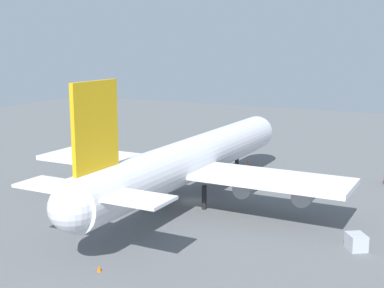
{
  "coord_description": "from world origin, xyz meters",
  "views": [
    {
      "loc": [
        -67.72,
        -35.57,
        23.37
      ],
      "look_at": [
        0.0,
        0.0,
        8.73
      ],
      "focal_mm": 49.55,
      "sensor_mm": 36.0,
      "label": 1
    }
  ],
  "objects_px": {
    "cargo_container_fore": "(356,242)",
    "safety_cone_nose": "(248,162)",
    "safety_cone_tail": "(99,268)",
    "cargo_airplane": "(191,159)",
    "catering_truck": "(90,177)"
  },
  "relations": [
    {
      "from": "cargo_container_fore",
      "to": "safety_cone_tail",
      "type": "height_order",
      "value": "cargo_container_fore"
    },
    {
      "from": "cargo_container_fore",
      "to": "safety_cone_nose",
      "type": "xyz_separation_m",
      "value": [
        34.65,
        27.2,
        -0.53
      ]
    },
    {
      "from": "cargo_container_fore",
      "to": "cargo_airplane",
      "type": "bearing_deg",
      "value": 72.87
    },
    {
      "from": "cargo_airplane",
      "to": "safety_cone_tail",
      "type": "relative_size",
      "value": 87.9
    },
    {
      "from": "catering_truck",
      "to": "safety_cone_tail",
      "type": "distance_m",
      "value": 35.53
    },
    {
      "from": "catering_truck",
      "to": "cargo_container_fore",
      "type": "bearing_deg",
      "value": -100.93
    },
    {
      "from": "cargo_airplane",
      "to": "cargo_container_fore",
      "type": "relative_size",
      "value": 19.03
    },
    {
      "from": "safety_cone_nose",
      "to": "safety_cone_tail",
      "type": "distance_m",
      "value": 53.41
    },
    {
      "from": "cargo_airplane",
      "to": "catering_truck",
      "type": "height_order",
      "value": "cargo_airplane"
    },
    {
      "from": "catering_truck",
      "to": "safety_cone_nose",
      "type": "relative_size",
      "value": 5.12
    },
    {
      "from": "catering_truck",
      "to": "cargo_container_fore",
      "type": "distance_m",
      "value": 46.04
    },
    {
      "from": "catering_truck",
      "to": "safety_cone_nose",
      "type": "height_order",
      "value": "catering_truck"
    },
    {
      "from": "cargo_airplane",
      "to": "cargo_container_fore",
      "type": "height_order",
      "value": "cargo_airplane"
    },
    {
      "from": "cargo_airplane",
      "to": "safety_cone_tail",
      "type": "height_order",
      "value": "cargo_airplane"
    },
    {
      "from": "cargo_container_fore",
      "to": "safety_cone_nose",
      "type": "relative_size",
      "value": 3.94
    }
  ]
}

